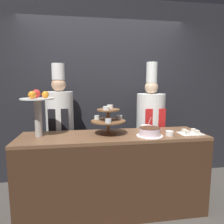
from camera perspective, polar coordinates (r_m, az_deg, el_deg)
wall_back at (r=3.19m, az=-2.32°, el=5.86°), size 10.00×0.06×2.80m
buffet_counter at (r=2.48m, az=0.36°, el=-17.08°), size 2.13×0.59×0.94m
tiered_stand at (r=2.30m, az=-1.08°, el=-1.94°), size 0.40×0.40×0.33m
fruit_pedestal at (r=2.33m, az=-20.47°, el=1.73°), size 0.36×0.36×0.52m
cake_round at (r=2.28m, az=10.72°, el=-5.64°), size 0.30×0.30×0.10m
cup_white at (r=2.36m, az=16.11°, el=-5.86°), size 0.09×0.09×0.05m
cake_square_tray at (r=2.53m, az=21.48°, el=-5.44°), size 0.26×0.19×0.05m
serving_bowl_far at (r=2.58m, az=9.77°, el=-4.40°), size 0.14×0.14×0.16m
chef_left at (r=2.85m, az=-14.62°, el=-3.18°), size 0.37×0.37×1.79m
chef_center_left at (r=3.01m, az=10.93°, el=-3.01°), size 0.41×0.41×1.83m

